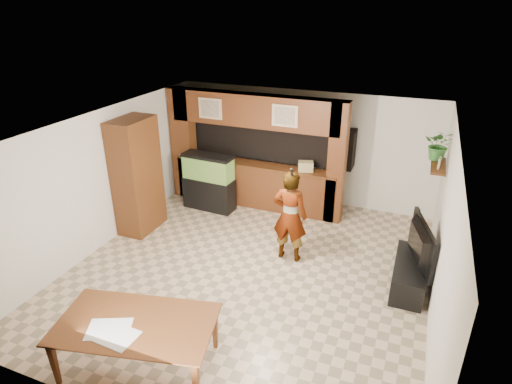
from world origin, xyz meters
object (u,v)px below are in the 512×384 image
at_px(pantry_cabinet, 137,176).
at_px(person, 290,216).
at_px(aquarium, 209,183).
at_px(television, 414,243).
at_px(dining_table, 137,346).

xyz_separation_m(pantry_cabinet, person, (3.22, 0.04, -0.31)).
relative_size(aquarium, television, 1.03).
xyz_separation_m(pantry_cabinet, television, (5.35, -0.02, -0.35)).
xyz_separation_m(aquarium, dining_table, (1.31, -4.53, -0.28)).
relative_size(television, dining_table, 0.63).
relative_size(pantry_cabinet, television, 1.86).
bearing_deg(dining_table, aquarium, 93.35).
distance_m(pantry_cabinet, aquarium, 1.71).
bearing_deg(aquarium, television, -13.83).
xyz_separation_m(pantry_cabinet, dining_table, (2.21, -3.18, -0.82)).
distance_m(pantry_cabinet, dining_table, 3.96).
bearing_deg(person, pantry_cabinet, 0.65).
relative_size(aquarium, dining_table, 0.65).
xyz_separation_m(pantry_cabinet, aquarium, (0.89, 1.35, -0.54)).
bearing_deg(pantry_cabinet, television, -0.26).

